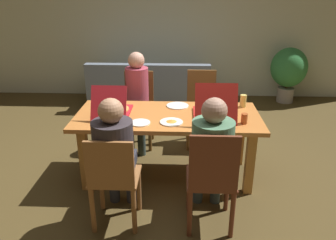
% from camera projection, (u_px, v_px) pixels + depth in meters
% --- Properties ---
extents(ground_plane, '(20.00, 20.00, 0.00)m').
position_uv_depth(ground_plane, '(168.00, 175.00, 3.76)').
color(ground_plane, '#4B3B1D').
extents(back_wall, '(7.28, 0.12, 2.79)m').
position_uv_depth(back_wall, '(175.00, 21.00, 6.04)').
color(back_wall, beige).
rests_on(back_wall, ground).
extents(dining_table, '(1.94, 0.87, 0.73)m').
position_uv_depth(dining_table, '(168.00, 124.00, 3.53)').
color(dining_table, '#C17133').
rests_on(dining_table, ground).
extents(chair_0, '(0.40, 0.42, 0.97)m').
position_uv_depth(chair_0, '(139.00, 107.00, 4.37)').
color(chair_0, brown).
rests_on(chair_0, ground).
extents(person_0, '(0.29, 0.48, 1.25)m').
position_uv_depth(person_0, '(137.00, 94.00, 4.16)').
color(person_0, '#303E3A').
rests_on(person_0, ground).
extents(chair_1, '(0.41, 0.43, 0.95)m').
position_uv_depth(chair_1, '(212.00, 178.00, 2.74)').
color(chair_1, brown).
rests_on(chair_1, ground).
extents(person_1, '(0.35, 0.54, 1.19)m').
position_uv_depth(person_1, '(211.00, 150.00, 2.80)').
color(person_1, '#344244').
rests_on(person_1, ground).
extents(chair_2, '(0.42, 0.39, 0.88)m').
position_uv_depth(chair_2, '(113.00, 179.00, 2.79)').
color(chair_2, brown).
rests_on(chair_2, ground).
extents(person_2, '(0.34, 0.51, 1.17)m').
position_uv_depth(person_2, '(115.00, 149.00, 2.83)').
color(person_2, '#2E2E38').
rests_on(person_2, ground).
extents(chair_3, '(0.40, 0.42, 0.98)m').
position_uv_depth(chair_3, '(201.00, 105.00, 4.38)').
color(chair_3, brown).
rests_on(chair_3, ground).
extents(pizza_box_0, '(0.41, 0.55, 0.41)m').
position_uv_depth(pizza_box_0, '(213.00, 112.00, 3.41)').
color(pizza_box_0, '#B21E18').
rests_on(pizza_box_0, dining_table).
extents(pizza_box_1, '(0.35, 0.51, 0.35)m').
position_uv_depth(pizza_box_1, '(113.00, 109.00, 3.51)').
color(pizza_box_1, '#B31A23').
rests_on(pizza_box_1, dining_table).
extents(plate_0, '(0.23, 0.23, 0.03)m').
position_uv_depth(plate_0, '(171.00, 122.00, 3.28)').
color(plate_0, white).
rests_on(plate_0, dining_table).
extents(plate_1, '(0.25, 0.25, 0.01)m').
position_uv_depth(plate_1, '(178.00, 106.00, 3.73)').
color(plate_1, white).
rests_on(plate_1, dining_table).
extents(plate_2, '(0.20, 0.20, 0.01)m').
position_uv_depth(plate_2, '(140.00, 123.00, 3.27)').
color(plate_2, white).
rests_on(plate_2, dining_table).
extents(drinking_glass_0, '(0.07, 0.07, 0.11)m').
position_uv_depth(drinking_glass_0, '(207.00, 122.00, 3.17)').
color(drinking_glass_0, silver).
rests_on(drinking_glass_0, dining_table).
extents(drinking_glass_1, '(0.06, 0.06, 0.10)m').
position_uv_depth(drinking_glass_1, '(244.00, 119.00, 3.25)').
color(drinking_glass_1, '#B45327').
rests_on(drinking_glass_1, dining_table).
extents(drinking_glass_2, '(0.07, 0.07, 0.14)m').
position_uv_depth(drinking_glass_2, '(243.00, 101.00, 3.69)').
color(drinking_glass_2, '#E5CA64').
rests_on(drinking_glass_2, dining_table).
extents(couch, '(2.07, 0.80, 0.80)m').
position_uv_depth(couch, '(150.00, 90.00, 5.85)').
color(couch, slate).
rests_on(couch, ground).
extents(potted_plant, '(0.64, 0.64, 0.99)m').
position_uv_depth(potted_plant, '(289.00, 70.00, 5.91)').
color(potted_plant, gray).
rests_on(potted_plant, ground).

